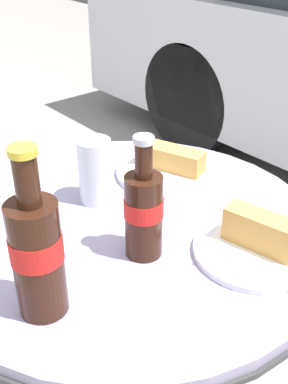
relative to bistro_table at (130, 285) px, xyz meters
The scene contains 6 objects.
bistro_table is the anchor object (origin of this frame).
cola_bottle_left 0.35m from the bistro_table, 67.84° to the right, with size 0.07×0.07×0.25m.
cola_bottle_right 0.25m from the bistro_table, 23.44° to the right, with size 0.06×0.06×0.21m.
drinking_glass 0.23m from the bistro_table, behind, with size 0.06×0.06×0.13m.
lunch_plate_near 0.26m from the bistro_table, 116.34° to the left, with size 0.22×0.22×0.06m.
lunch_plate_far 0.29m from the bistro_table, 26.57° to the left, with size 0.21×0.21×0.07m.
Camera 1 is at (0.57, -0.45, 1.23)m, focal length 45.00 mm.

